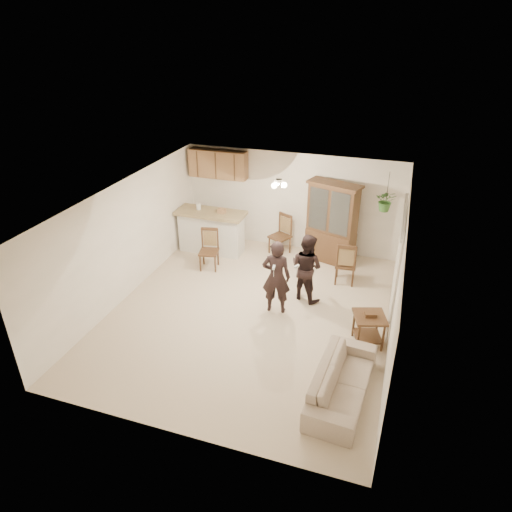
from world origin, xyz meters
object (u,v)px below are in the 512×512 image
(sofa, at_px, (343,378))
(china_hutch, at_px, (332,223))
(child, at_px, (306,270))
(chair_hutch_right, at_px, (345,271))
(chair_hutch_left, at_px, (280,243))
(chair_bar, at_px, (209,258))
(adult, at_px, (276,272))
(side_table, at_px, (368,329))

(sofa, xyz_separation_m, china_hutch, (-1.01, 4.54, 0.62))
(child, height_order, chair_hutch_right, child)
(chair_hutch_left, relative_size, chair_hutch_right, 1.00)
(china_hutch, height_order, chair_bar, china_hutch)
(sofa, relative_size, adult, 1.04)
(side_table, bearing_deg, chair_bar, 156.09)
(sofa, distance_m, china_hutch, 4.69)
(side_table, relative_size, chair_hutch_left, 0.68)
(sofa, bearing_deg, child, 28.43)
(adult, height_order, chair_hutch_left, adult)
(child, height_order, china_hutch, china_hutch)
(chair_hutch_right, bearing_deg, child, 48.91)
(chair_bar, bearing_deg, side_table, -35.61)
(chair_hutch_left, distance_m, chair_hutch_right, 2.03)
(side_table, bearing_deg, child, 140.90)
(china_hutch, bearing_deg, chair_bar, -135.96)
(sofa, bearing_deg, chair_hutch_left, 30.97)
(side_table, relative_size, chair_bar, 0.71)
(chair_bar, distance_m, chair_hutch_right, 3.21)
(chair_bar, bearing_deg, adult, -43.00)
(china_hutch, xyz_separation_m, chair_hutch_right, (0.52, -0.96, -0.70))
(sofa, distance_m, chair_hutch_left, 5.06)
(adult, relative_size, chair_bar, 1.83)
(chair_hutch_left, bearing_deg, adult, -49.67)
(china_hutch, xyz_separation_m, chair_bar, (-2.66, -1.33, -0.71))
(china_hutch, distance_m, chair_bar, 3.06)
(adult, bearing_deg, side_table, 157.32)
(sofa, height_order, adult, adult)
(sofa, relative_size, chair_hutch_left, 1.83)
(adult, height_order, chair_bar, adult)
(adult, bearing_deg, chair_hutch_left, -83.75)
(child, bearing_deg, chair_bar, 10.36)
(child, xyz_separation_m, china_hutch, (0.18, 1.90, 0.31))
(china_hutch, height_order, chair_hutch_right, china_hutch)
(chair_bar, bearing_deg, chair_hutch_left, 31.64)
(side_table, xyz_separation_m, chair_bar, (-3.92, 1.74, -0.04))
(adult, xyz_separation_m, side_table, (1.91, -0.52, -0.58))
(china_hutch, relative_size, chair_hutch_left, 1.95)
(china_hutch, bearing_deg, child, -78.04)
(side_table, height_order, chair_hutch_left, chair_hutch_left)
(adult, bearing_deg, chair_bar, -38.88)
(chair_bar, height_order, chair_hutch_right, chair_hutch_right)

